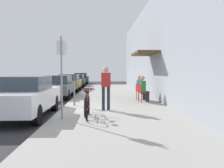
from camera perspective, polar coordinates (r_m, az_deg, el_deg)
ground_plane at (r=10.02m, az=-12.01°, el=-6.40°), size 60.00×60.00×0.00m
sidewalk_slab at (r=11.87m, az=0.45°, el=-4.59°), size 4.50×32.00×0.12m
building_facade at (r=12.20m, az=11.91°, el=9.17°), size 1.40×32.00×5.91m
parked_car_0 at (r=9.12m, az=-20.07°, el=-2.70°), size 1.80×4.40×1.45m
parked_car_1 at (r=15.29m, az=-12.81°, el=-0.50°), size 1.80×4.40×1.38m
parked_car_2 at (r=20.48m, az=-10.14°, el=0.41°), size 1.80×4.40×1.39m
parked_car_3 at (r=25.92m, az=-8.50°, el=0.90°), size 1.80×4.40×1.33m
parked_car_4 at (r=31.65m, az=-7.39°, el=1.36°), size 1.80×4.40×1.44m
parking_meter at (r=10.67m, az=-8.94°, el=-1.01°), size 0.12×0.10×1.32m
street_sign at (r=7.71m, az=-11.88°, el=3.05°), size 0.32×0.06×2.60m
bicycle_0 at (r=7.88m, az=-5.77°, el=-5.38°), size 0.46×1.71×0.90m
bicycle_1 at (r=8.36m, az=-6.11°, el=-4.89°), size 0.46×1.71×0.90m
cafe_chair_0 at (r=11.83m, az=7.21°, el=-1.89°), size 0.52×0.52×0.87m
seated_patron_0 at (r=11.84m, az=7.49°, el=-0.96°), size 0.48×0.43×1.29m
cafe_chair_1 at (r=12.73m, az=6.52°, el=-1.55°), size 0.50×0.50×0.87m
seated_patron_1 at (r=12.73m, az=6.79°, el=-0.68°), size 0.47×0.41×1.29m
pedestrian_standing at (r=9.33m, az=-1.46°, el=-0.11°), size 0.36×0.22×1.70m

